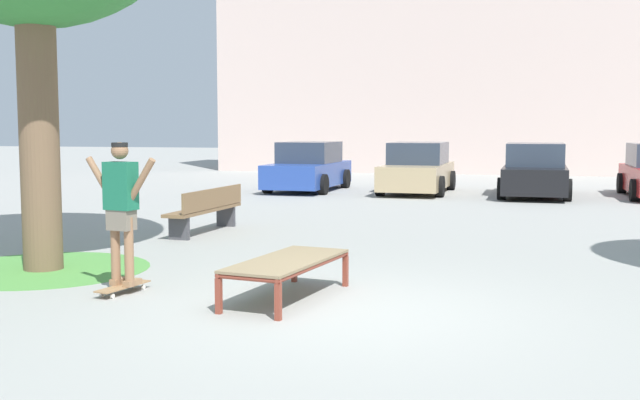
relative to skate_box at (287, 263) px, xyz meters
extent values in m
plane|color=#999993|center=(0.72, -0.41, -0.41)|extent=(120.00, 120.00, 0.00)
cube|color=beige|center=(3.64, 25.93, 5.29)|extent=(28.33, 4.00, 11.40)
cube|color=brown|center=(-0.20, 0.96, -0.22)|extent=(0.07, 0.07, 0.38)
cube|color=brown|center=(0.49, 0.85, -0.22)|extent=(0.07, 0.07, 0.38)
cube|color=brown|center=(-0.49, -0.85, -0.22)|extent=(0.07, 0.07, 0.38)
cube|color=brown|center=(0.20, -0.96, -0.22)|extent=(0.07, 0.07, 0.38)
cylinder|color=brown|center=(-0.35, 0.06, -0.01)|extent=(0.35, 1.88, 0.05)
cylinder|color=brown|center=(0.35, -0.06, -0.01)|extent=(0.35, 1.88, 0.05)
cylinder|color=brown|center=(0.15, 0.91, -0.01)|extent=(0.76, 0.17, 0.05)
cylinder|color=brown|center=(-0.15, -0.91, -0.01)|extent=(0.76, 0.17, 0.05)
cube|color=#847051|center=(0.00, 0.00, 0.03)|extent=(1.05, 2.00, 0.03)
cube|color=#9E754C|center=(-1.97, -0.20, -0.33)|extent=(0.34, 0.82, 0.02)
cylinder|color=silver|center=(-1.99, 0.09, -0.39)|extent=(0.04, 0.06, 0.06)
cylinder|color=silver|center=(-1.84, 0.06, -0.39)|extent=(0.04, 0.06, 0.06)
cylinder|color=silver|center=(-2.09, -0.46, -0.39)|extent=(0.04, 0.06, 0.06)
cylinder|color=silver|center=(-1.95, -0.49, -0.39)|extent=(0.04, 0.06, 0.06)
cylinder|color=#8E6647|center=(-2.07, -0.18, 0.09)|extent=(0.11, 0.11, 0.82)
cube|color=#99704C|center=(-2.06, -0.13, -0.29)|extent=(0.14, 0.25, 0.07)
cylinder|color=#8E6647|center=(-1.87, -0.22, 0.09)|extent=(0.11, 0.11, 0.82)
cube|color=#99704C|center=(-1.86, -0.17, -0.29)|extent=(0.14, 0.25, 0.07)
cube|color=#756B5B|center=(-1.97, -0.20, 0.46)|extent=(0.33, 0.25, 0.24)
cube|color=#196647|center=(-1.97, -0.20, 0.86)|extent=(0.39, 0.28, 0.56)
cylinder|color=#8E6647|center=(-2.26, -0.14, 0.94)|extent=(0.41, 0.15, 0.52)
cylinder|color=#8E6647|center=(-1.67, -0.25, 0.94)|extent=(0.41, 0.15, 0.52)
sphere|color=#8E6647|center=(-1.97, -0.20, 1.27)|extent=(0.20, 0.20, 0.20)
cylinder|color=black|center=(-1.97, -0.20, 1.34)|extent=(0.19, 0.19, 0.05)
cylinder|color=brown|center=(-3.80, 0.92, 1.47)|extent=(0.53, 0.53, 3.78)
cylinder|color=#519342|center=(-3.80, 0.92, -0.41)|extent=(2.89, 2.89, 0.01)
cube|color=#28479E|center=(-3.77, 14.59, 0.10)|extent=(1.84, 4.25, 0.70)
cube|color=#2D3847|center=(-3.76, 14.74, 0.77)|extent=(1.63, 2.15, 0.64)
cylinder|color=black|center=(-2.96, 13.26, -0.11)|extent=(0.24, 0.61, 0.60)
cylinder|color=black|center=(-4.66, 13.32, -0.11)|extent=(0.24, 0.61, 0.60)
cylinder|color=black|center=(-2.87, 15.86, -0.11)|extent=(0.24, 0.61, 0.60)
cylinder|color=black|center=(-4.57, 15.92, -0.11)|extent=(0.24, 0.61, 0.60)
cube|color=tan|center=(-0.39, 14.62, 0.10)|extent=(1.84, 4.25, 0.70)
cube|color=#2D3847|center=(-0.39, 14.77, 0.77)|extent=(1.63, 2.15, 0.64)
cylinder|color=black|center=(0.41, 13.29, -0.11)|extent=(0.24, 0.61, 0.60)
cylinder|color=black|center=(-1.29, 13.34, -0.11)|extent=(0.24, 0.61, 0.60)
cylinder|color=black|center=(0.50, 15.89, -0.11)|extent=(0.24, 0.61, 0.60)
cylinder|color=black|center=(-1.20, 15.95, -0.11)|extent=(0.24, 0.61, 0.60)
cube|color=black|center=(2.98, 14.27, 0.10)|extent=(1.80, 4.24, 0.70)
cube|color=#2D3847|center=(2.98, 14.42, 0.77)|extent=(1.61, 2.14, 0.64)
cylinder|color=black|center=(3.80, 12.95, -0.11)|extent=(0.23, 0.61, 0.60)
cylinder|color=black|center=(2.10, 12.99, -0.11)|extent=(0.23, 0.61, 0.60)
cylinder|color=black|center=(3.86, 15.55, -0.11)|extent=(0.23, 0.61, 0.60)
cylinder|color=black|center=(2.16, 15.59, -0.11)|extent=(0.23, 0.61, 0.60)
cylinder|color=black|center=(5.51, 13.34, -0.11)|extent=(0.22, 0.60, 0.60)
cylinder|color=black|center=(5.49, 15.94, -0.11)|extent=(0.22, 0.60, 0.60)
cube|color=brown|center=(-3.11, 4.92, 0.02)|extent=(0.58, 2.42, 0.06)
cube|color=brown|center=(-2.91, 4.90, 0.24)|extent=(0.18, 2.40, 0.36)
cube|color=#424247|center=(-3.17, 3.96, -0.21)|extent=(0.38, 0.10, 0.40)
cube|color=#424247|center=(-3.06, 5.87, -0.21)|extent=(0.38, 0.10, 0.40)
camera|label=1|loc=(2.53, -8.28, 1.55)|focal=43.20mm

